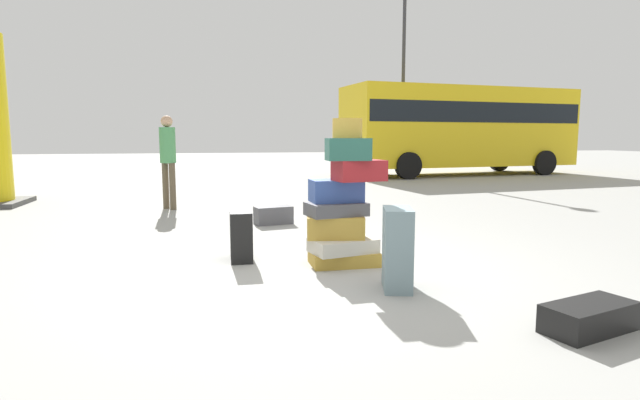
{
  "coord_description": "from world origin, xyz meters",
  "views": [
    {
      "loc": [
        -1.24,
        -4.91,
        1.39
      ],
      "look_at": [
        0.21,
        1.45,
        0.57
      ],
      "focal_mm": 28.12,
      "sensor_mm": 36.0,
      "label": 1
    }
  ],
  "objects_px": {
    "person_bearded_onlooker": "(168,153)",
    "lamp_post": "(404,55)",
    "suitcase_black_right_side": "(241,236)",
    "suitcase_charcoal_upright_blue": "(273,215)",
    "parked_bus": "(460,125)",
    "suitcase_tower": "(343,207)",
    "suitcase_black_foreground_near": "(589,317)",
    "suitcase_slate_white_trunk": "(397,249)"
  },
  "relations": [
    {
      "from": "suitcase_black_foreground_near",
      "to": "suitcase_slate_white_trunk",
      "type": "xyz_separation_m",
      "value": [
        -0.97,
        1.26,
        0.27
      ]
    },
    {
      "from": "suitcase_tower",
      "to": "suitcase_black_right_side",
      "type": "distance_m",
      "value": 1.2
    },
    {
      "from": "person_bearded_onlooker",
      "to": "lamp_post",
      "type": "height_order",
      "value": "lamp_post"
    },
    {
      "from": "suitcase_black_right_side",
      "to": "person_bearded_onlooker",
      "type": "height_order",
      "value": "person_bearded_onlooker"
    },
    {
      "from": "suitcase_charcoal_upright_blue",
      "to": "person_bearded_onlooker",
      "type": "xyz_separation_m",
      "value": [
        -1.74,
        2.12,
        0.93
      ]
    },
    {
      "from": "suitcase_black_right_side",
      "to": "suitcase_black_foreground_near",
      "type": "xyz_separation_m",
      "value": [
        2.3,
        -2.67,
        -0.18
      ]
    },
    {
      "from": "suitcase_black_right_side",
      "to": "suitcase_slate_white_trunk",
      "type": "bearing_deg",
      "value": -45.06
    },
    {
      "from": "suitcase_black_right_side",
      "to": "suitcase_black_foreground_near",
      "type": "distance_m",
      "value": 3.53
    },
    {
      "from": "suitcase_charcoal_upright_blue",
      "to": "parked_bus",
      "type": "distance_m",
      "value": 12.35
    },
    {
      "from": "suitcase_black_right_side",
      "to": "parked_bus",
      "type": "distance_m",
      "value": 14.51
    },
    {
      "from": "suitcase_black_foreground_near",
      "to": "lamp_post",
      "type": "xyz_separation_m",
      "value": [
        4.09,
        13.74,
        4.08
      ]
    },
    {
      "from": "suitcase_charcoal_upright_blue",
      "to": "suitcase_slate_white_trunk",
      "type": "height_order",
      "value": "suitcase_slate_white_trunk"
    },
    {
      "from": "suitcase_black_right_side",
      "to": "parked_bus",
      "type": "relative_size",
      "value": 0.06
    },
    {
      "from": "suitcase_black_right_side",
      "to": "suitcase_slate_white_trunk",
      "type": "xyz_separation_m",
      "value": [
        1.32,
        -1.41,
        0.09
      ]
    },
    {
      "from": "suitcase_black_foreground_near",
      "to": "lamp_post",
      "type": "height_order",
      "value": "lamp_post"
    },
    {
      "from": "suitcase_charcoal_upright_blue",
      "to": "parked_bus",
      "type": "xyz_separation_m",
      "value": [
        8.14,
        9.13,
        1.69
      ]
    },
    {
      "from": "suitcase_slate_white_trunk",
      "to": "suitcase_black_right_side",
      "type": "bearing_deg",
      "value": 149.18
    },
    {
      "from": "parked_bus",
      "to": "person_bearded_onlooker",
      "type": "bearing_deg",
      "value": -150.96
    },
    {
      "from": "suitcase_tower",
      "to": "person_bearded_onlooker",
      "type": "relative_size",
      "value": 0.88
    },
    {
      "from": "suitcase_tower",
      "to": "suitcase_slate_white_trunk",
      "type": "height_order",
      "value": "suitcase_tower"
    },
    {
      "from": "suitcase_charcoal_upright_blue",
      "to": "lamp_post",
      "type": "relative_size",
      "value": 0.09
    },
    {
      "from": "person_bearded_onlooker",
      "to": "parked_bus",
      "type": "height_order",
      "value": "parked_bus"
    },
    {
      "from": "suitcase_tower",
      "to": "suitcase_black_foreground_near",
      "type": "bearing_deg",
      "value": -61.37
    },
    {
      "from": "suitcase_tower",
      "to": "suitcase_black_right_side",
      "type": "relative_size",
      "value": 2.82
    },
    {
      "from": "suitcase_black_right_side",
      "to": "suitcase_slate_white_trunk",
      "type": "distance_m",
      "value": 1.93
    },
    {
      "from": "parked_bus",
      "to": "lamp_post",
      "type": "height_order",
      "value": "lamp_post"
    },
    {
      "from": "suitcase_charcoal_upright_blue",
      "to": "suitcase_slate_white_trunk",
      "type": "relative_size",
      "value": 0.78
    },
    {
      "from": "suitcase_black_right_side",
      "to": "parked_bus",
      "type": "bearing_deg",
      "value": 54.15
    },
    {
      "from": "person_bearded_onlooker",
      "to": "parked_bus",
      "type": "xyz_separation_m",
      "value": [
        9.89,
        7.01,
        0.76
      ]
    },
    {
      "from": "suitcase_charcoal_upright_blue",
      "to": "person_bearded_onlooker",
      "type": "relative_size",
      "value": 0.33
    },
    {
      "from": "person_bearded_onlooker",
      "to": "lamp_post",
      "type": "xyz_separation_m",
      "value": [
        7.47,
        6.65,
        3.11
      ]
    },
    {
      "from": "suitcase_black_right_side",
      "to": "suitcase_charcoal_upright_blue",
      "type": "height_order",
      "value": "suitcase_black_right_side"
    },
    {
      "from": "suitcase_charcoal_upright_blue",
      "to": "suitcase_black_foreground_near",
      "type": "distance_m",
      "value": 5.22
    },
    {
      "from": "suitcase_tower",
      "to": "person_bearded_onlooker",
      "type": "xyz_separation_m",
      "value": [
        -2.15,
        4.84,
        0.44
      ]
    },
    {
      "from": "suitcase_tower",
      "to": "parked_bus",
      "type": "relative_size",
      "value": 0.18
    },
    {
      "from": "suitcase_black_foreground_near",
      "to": "person_bearded_onlooker",
      "type": "relative_size",
      "value": 0.4
    },
    {
      "from": "parked_bus",
      "to": "suitcase_black_right_side",
      "type": "bearing_deg",
      "value": -133.93
    },
    {
      "from": "suitcase_tower",
      "to": "lamp_post",
      "type": "distance_m",
      "value": 13.15
    },
    {
      "from": "suitcase_black_right_side",
      "to": "suitcase_black_foreground_near",
      "type": "height_order",
      "value": "suitcase_black_right_side"
    },
    {
      "from": "suitcase_tower",
      "to": "person_bearded_onlooker",
      "type": "distance_m",
      "value": 5.31
    },
    {
      "from": "suitcase_black_foreground_near",
      "to": "parked_bus",
      "type": "bearing_deg",
      "value": 50.11
    },
    {
      "from": "person_bearded_onlooker",
      "to": "parked_bus",
      "type": "relative_size",
      "value": 0.2
    }
  ]
}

